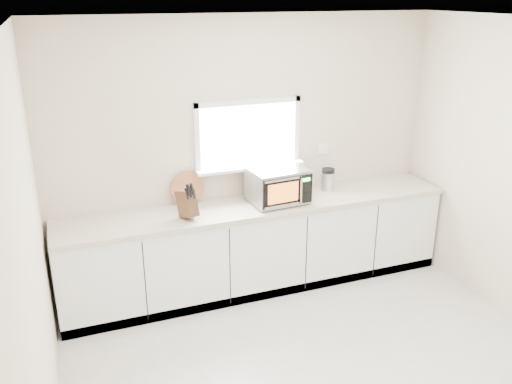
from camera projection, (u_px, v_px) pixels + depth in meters
name	position (u px, v px, depth m)	size (l,w,h in m)	color
back_wall	(248.00, 152.00, 5.45)	(4.00, 0.17, 2.70)	beige
cabinets	(258.00, 247.00, 5.51)	(3.92, 0.60, 0.88)	white
countertop	(258.00, 205.00, 5.34)	(3.92, 0.64, 0.04)	beige
microwave	(278.00, 185.00, 5.30)	(0.57, 0.46, 0.35)	black
knife_block	(187.00, 203.00, 4.94)	(0.19, 0.27, 0.35)	#4E2F1C
cutting_board	(188.00, 188.00, 5.28)	(0.33, 0.33, 0.02)	#99663B
coffee_grinder	(328.00, 179.00, 5.66)	(0.16, 0.16, 0.24)	#ACAEB3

